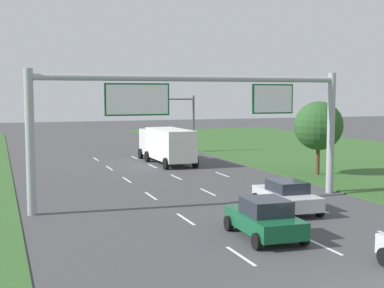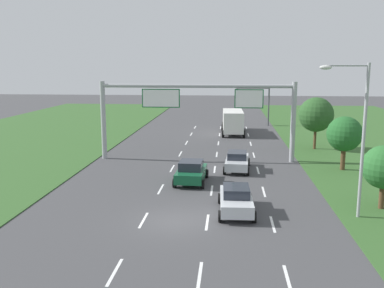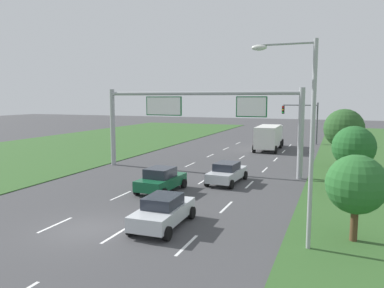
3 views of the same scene
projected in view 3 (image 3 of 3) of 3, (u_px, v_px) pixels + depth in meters
The scene contains 14 objects.
ground_plane at pixel (85, 229), 17.77m from camera, with size 200.00×200.00×0.00m, color #424244.
lane_dashes_inner_left at pixel (144, 185), 26.72m from camera, with size 0.14×56.40×0.01m.
lane_dashes_inner_right at pixel (189, 190), 25.46m from camera, with size 0.14×56.40×0.01m.
lane_dashes_slip at pixel (239, 194), 24.19m from camera, with size 0.14×56.40×0.01m.
car_near_red at pixel (227, 173), 27.46m from camera, with size 2.24×4.53×1.52m.
car_lead_silver at pixel (163, 211), 18.07m from camera, with size 2.15×4.32×1.54m.
car_mid_lane at pixel (161, 180), 24.88m from camera, with size 2.33×4.11×1.62m.
box_truck at pixel (269, 136), 45.31m from camera, with size 2.86×8.49×2.91m.
sign_gantry at pixel (198, 114), 31.35m from camera, with size 17.24×0.44×7.00m.
traffic_light_mast at pixel (302, 115), 50.59m from camera, with size 4.76×0.49×5.60m.
street_lamp at pixel (303, 126), 14.95m from camera, with size 2.61×0.32×8.50m.
roadside_tree_near at pixel (356, 185), 15.93m from camera, with size 2.55×2.55×3.83m.
roadside_tree_mid at pixel (354, 147), 24.68m from camera, with size 2.80×2.80×4.39m.
roadside_tree_far at pixel (344, 129), 32.93m from camera, with size 3.46×3.46×5.27m.
Camera 3 is at (11.00, -14.10, 6.21)m, focal length 35.00 mm.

